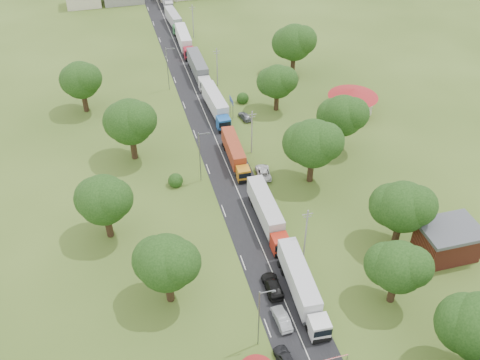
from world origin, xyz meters
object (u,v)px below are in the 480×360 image
object	(u,v)px
truck_0	(301,285)
car_lane_mid	(282,319)
car_lane_front	(286,359)
info_sign	(231,103)

from	to	relation	value
truck_0	car_lane_mid	bearing A→B (deg)	-138.53
car_lane_front	truck_0	bearing A→B (deg)	-127.57
car_lane_front	car_lane_mid	xyz separation A→B (m)	(1.45, 5.90, -0.02)
info_sign	truck_0	size ratio (longest dim) A/B	0.27
car_lane_mid	info_sign	bearing A→B (deg)	-99.62
truck_0	car_lane_mid	world-z (taller)	truck_0
info_sign	car_lane_mid	world-z (taller)	info_sign
truck_0	car_lane_mid	size ratio (longest dim) A/B	3.44
info_sign	truck_0	xyz separation A→B (m)	(-2.86, -49.16, -0.74)
info_sign	car_lane_mid	size ratio (longest dim) A/B	0.91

